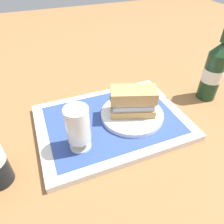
# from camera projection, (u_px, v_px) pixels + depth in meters

# --- Properties ---
(ground_plane) EXTENTS (3.00, 3.00, 0.00)m
(ground_plane) POSITION_uv_depth(u_px,v_px,m) (112.00, 124.00, 0.65)
(ground_plane) COLOR olive
(tray) EXTENTS (0.44, 0.32, 0.02)m
(tray) POSITION_uv_depth(u_px,v_px,m) (112.00, 122.00, 0.64)
(tray) COLOR silver
(tray) RESTS_ON ground_plane
(placemat) EXTENTS (0.38, 0.27, 0.00)m
(placemat) POSITION_uv_depth(u_px,v_px,m) (112.00, 119.00, 0.63)
(placemat) COLOR #2D4793
(placemat) RESTS_ON tray
(plate) EXTENTS (0.19, 0.19, 0.01)m
(plate) POSITION_uv_depth(u_px,v_px,m) (132.00, 114.00, 0.64)
(plate) COLOR white
(plate) RESTS_ON placemat
(sandwich) EXTENTS (0.14, 0.10, 0.08)m
(sandwich) POSITION_uv_depth(u_px,v_px,m) (132.00, 101.00, 0.61)
(sandwich) COLOR tan
(sandwich) RESTS_ON plate
(beer_glass) EXTENTS (0.06, 0.06, 0.12)m
(beer_glass) POSITION_uv_depth(u_px,v_px,m) (78.00, 127.00, 0.51)
(beer_glass) COLOR silver
(beer_glass) RESTS_ON placemat
(second_bottle) EXTENTS (0.07, 0.07, 0.27)m
(second_bottle) POSITION_uv_depth(u_px,v_px,m) (214.00, 71.00, 0.69)
(second_bottle) COLOR #19381E
(second_bottle) RESTS_ON ground_plane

